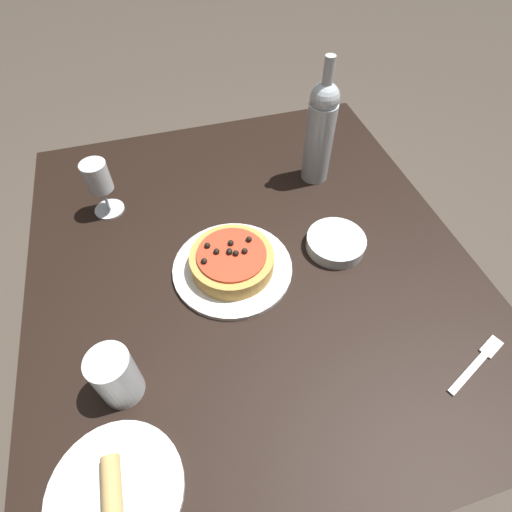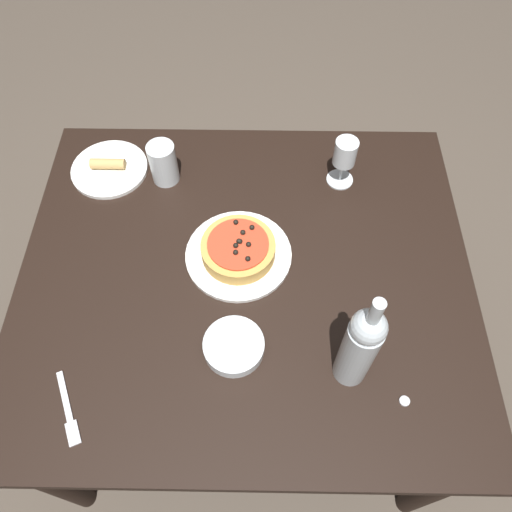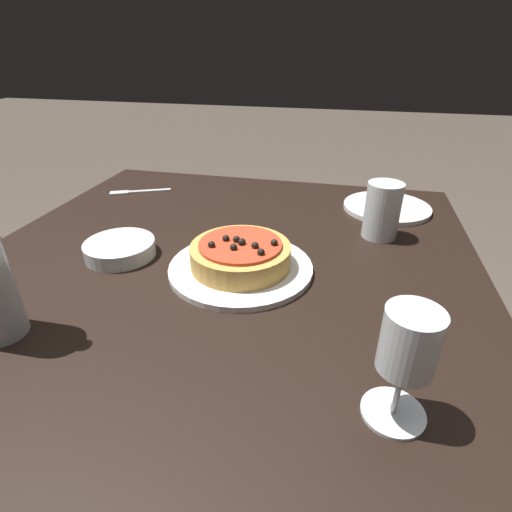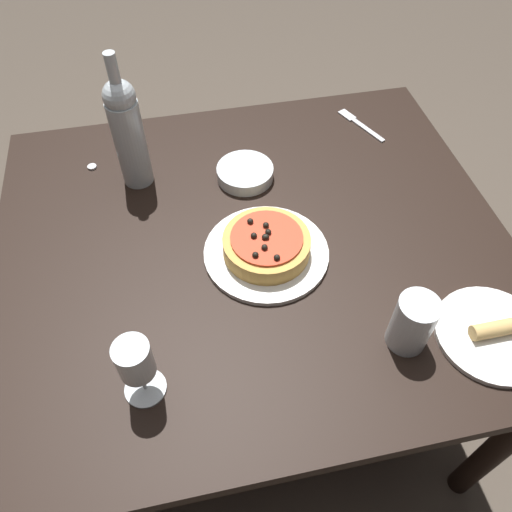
{
  "view_description": "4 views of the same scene",
  "coord_description": "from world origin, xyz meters",
  "px_view_note": "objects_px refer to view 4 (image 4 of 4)",
  "views": [
    {
      "loc": [
        -0.59,
        0.16,
        1.49
      ],
      "look_at": [
        -0.05,
        -0.0,
        0.8
      ],
      "focal_mm": 28.0,
      "sensor_mm": 36.0,
      "label": 1
    },
    {
      "loc": [
        0.04,
        -0.66,
        1.86
      ],
      "look_at": [
        0.03,
        0.02,
        0.78
      ],
      "focal_mm": 35.0,
      "sensor_mm": 36.0,
      "label": 2
    },
    {
      "loc": [
        0.64,
        0.23,
        1.14
      ],
      "look_at": [
        -0.01,
        0.08,
        0.77
      ],
      "focal_mm": 28.0,
      "sensor_mm": 36.0,
      "label": 3
    },
    {
      "loc": [
        0.15,
        0.75,
        1.61
      ],
      "look_at": [
        0.01,
        0.07,
        0.75
      ],
      "focal_mm": 35.0,
      "sensor_mm": 36.0,
      "label": 4
    }
  ],
  "objects_px": {
    "dining_table": "(254,263)",
    "fork": "(358,123)",
    "pizza": "(266,244)",
    "side_plate": "(493,334)",
    "side_bowl": "(245,173)",
    "wine_bottle": "(128,131)",
    "wine_glass": "(135,363)",
    "bottle_cap": "(92,167)",
    "dinner_plate": "(266,253)",
    "water_cup": "(412,323)"
  },
  "relations": [
    {
      "from": "fork",
      "to": "side_plate",
      "type": "distance_m",
      "value": 0.72
    },
    {
      "from": "dining_table",
      "to": "fork",
      "type": "distance_m",
      "value": 0.54
    },
    {
      "from": "pizza",
      "to": "side_bowl",
      "type": "distance_m",
      "value": 0.26
    },
    {
      "from": "dining_table",
      "to": "wine_glass",
      "type": "bearing_deg",
      "value": 49.68
    },
    {
      "from": "dinner_plate",
      "to": "wine_glass",
      "type": "relative_size",
      "value": 1.83
    },
    {
      "from": "side_plate",
      "to": "water_cup",
      "type": "bearing_deg",
      "value": -8.96
    },
    {
      "from": "wine_bottle",
      "to": "water_cup",
      "type": "xyz_separation_m",
      "value": [
        -0.49,
        0.59,
        -0.09
      ]
    },
    {
      "from": "pizza",
      "to": "side_plate",
      "type": "bearing_deg",
      "value": 143.04
    },
    {
      "from": "wine_glass",
      "to": "side_plate",
      "type": "xyz_separation_m",
      "value": [
        -0.69,
        0.03,
        -0.1
      ]
    },
    {
      "from": "wine_bottle",
      "to": "dining_table",
      "type": "bearing_deg",
      "value": 133.31
    },
    {
      "from": "water_cup",
      "to": "fork",
      "type": "xyz_separation_m",
      "value": [
        -0.14,
        -0.69,
        -0.06
      ]
    },
    {
      "from": "dinner_plate",
      "to": "wine_bottle",
      "type": "relative_size",
      "value": 0.82
    },
    {
      "from": "dining_table",
      "to": "pizza",
      "type": "xyz_separation_m",
      "value": [
        -0.02,
        0.05,
        0.12
      ]
    },
    {
      "from": "water_cup",
      "to": "bottle_cap",
      "type": "height_order",
      "value": "water_cup"
    },
    {
      "from": "wine_glass",
      "to": "water_cup",
      "type": "relative_size",
      "value": 1.21
    },
    {
      "from": "wine_glass",
      "to": "bottle_cap",
      "type": "xyz_separation_m",
      "value": [
        0.1,
        -0.66,
        -0.1
      ]
    },
    {
      "from": "side_bowl",
      "to": "dining_table",
      "type": "bearing_deg",
      "value": 84.32
    },
    {
      "from": "dinner_plate",
      "to": "wine_bottle",
      "type": "height_order",
      "value": "wine_bottle"
    },
    {
      "from": "wine_glass",
      "to": "bottle_cap",
      "type": "height_order",
      "value": "wine_glass"
    },
    {
      "from": "dinner_plate",
      "to": "water_cup",
      "type": "height_order",
      "value": "water_cup"
    },
    {
      "from": "dining_table",
      "to": "fork",
      "type": "bearing_deg",
      "value": -136.06
    },
    {
      "from": "dining_table",
      "to": "bottle_cap",
      "type": "xyz_separation_m",
      "value": [
        0.37,
        -0.34,
        0.09
      ]
    },
    {
      "from": "side_plate",
      "to": "bottle_cap",
      "type": "distance_m",
      "value": 1.04
    },
    {
      "from": "pizza",
      "to": "fork",
      "type": "height_order",
      "value": "pizza"
    },
    {
      "from": "wine_bottle",
      "to": "dinner_plate",
      "type": "bearing_deg",
      "value": 130.61
    },
    {
      "from": "dining_table",
      "to": "side_bowl",
      "type": "distance_m",
      "value": 0.24
    },
    {
      "from": "pizza",
      "to": "wine_glass",
      "type": "distance_m",
      "value": 0.4
    },
    {
      "from": "dining_table",
      "to": "pizza",
      "type": "distance_m",
      "value": 0.13
    },
    {
      "from": "wine_bottle",
      "to": "water_cup",
      "type": "relative_size",
      "value": 2.72
    },
    {
      "from": "fork",
      "to": "side_plate",
      "type": "height_order",
      "value": "side_plate"
    },
    {
      "from": "fork",
      "to": "side_plate",
      "type": "bearing_deg",
      "value": 158.46
    },
    {
      "from": "dinner_plate",
      "to": "side_bowl",
      "type": "xyz_separation_m",
      "value": [
        -0.0,
        -0.26,
        0.01
      ]
    },
    {
      "from": "wine_bottle",
      "to": "bottle_cap",
      "type": "bearing_deg",
      "value": -30.66
    },
    {
      "from": "dining_table",
      "to": "dinner_plate",
      "type": "height_order",
      "value": "dinner_plate"
    },
    {
      "from": "side_bowl",
      "to": "side_plate",
      "type": "xyz_separation_m",
      "value": [
        -0.4,
        0.56,
        -0.01
      ]
    },
    {
      "from": "dining_table",
      "to": "wine_glass",
      "type": "xyz_separation_m",
      "value": [
        0.27,
        0.32,
        0.19
      ]
    },
    {
      "from": "dinner_plate",
      "to": "bottle_cap",
      "type": "relative_size",
      "value": 11.83
    },
    {
      "from": "side_bowl",
      "to": "bottle_cap",
      "type": "bearing_deg",
      "value": -17.17
    },
    {
      "from": "dining_table",
      "to": "pizza",
      "type": "bearing_deg",
      "value": 111.33
    },
    {
      "from": "dinner_plate",
      "to": "side_plate",
      "type": "relative_size",
      "value": 1.25
    },
    {
      "from": "dinner_plate",
      "to": "side_plate",
      "type": "height_order",
      "value": "side_plate"
    },
    {
      "from": "dining_table",
      "to": "dinner_plate",
      "type": "relative_size",
      "value": 4.2
    },
    {
      "from": "water_cup",
      "to": "dinner_plate",
      "type": "bearing_deg",
      "value": -50.55
    },
    {
      "from": "pizza",
      "to": "side_bowl",
      "type": "xyz_separation_m",
      "value": [
        -0.0,
        -0.26,
        -0.02
      ]
    },
    {
      "from": "pizza",
      "to": "water_cup",
      "type": "relative_size",
      "value": 1.53
    },
    {
      "from": "water_cup",
      "to": "side_plate",
      "type": "xyz_separation_m",
      "value": [
        -0.17,
        0.03,
        -0.05
      ]
    },
    {
      "from": "dining_table",
      "to": "fork",
      "type": "height_order",
      "value": "fork"
    },
    {
      "from": "dining_table",
      "to": "wine_glass",
      "type": "height_order",
      "value": "wine_glass"
    },
    {
      "from": "fork",
      "to": "bottle_cap",
      "type": "height_order",
      "value": "bottle_cap"
    },
    {
      "from": "wine_glass",
      "to": "wine_bottle",
      "type": "distance_m",
      "value": 0.59
    }
  ]
}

